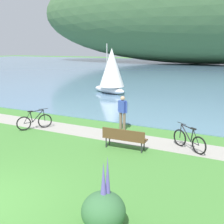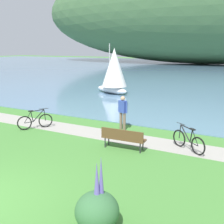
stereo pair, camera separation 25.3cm
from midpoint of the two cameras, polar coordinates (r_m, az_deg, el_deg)
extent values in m
cube|color=#5B7F9E|center=(53.24, 19.95, 8.45)|extent=(180.00, 80.00, 0.04)
ellipsoid|color=#42663D|center=(71.32, 18.24, 20.66)|extent=(89.44, 28.00, 27.16)
cube|color=#A39E93|center=(12.92, -3.09, -4.66)|extent=(60.00, 1.50, 0.01)
cube|color=brown|center=(10.96, 2.09, -5.59)|extent=(1.82, 0.55, 0.05)
cube|color=brown|center=(10.70, 1.68, -4.80)|extent=(1.80, 0.11, 0.40)
cylinder|color=#2D2D33|center=(11.46, -1.17, -5.89)|extent=(0.05, 0.05, 0.45)
cylinder|color=#2D2D33|center=(10.94, 6.16, -6.95)|extent=(0.05, 0.05, 0.45)
cylinder|color=#2D2D33|center=(11.18, -1.90, -6.42)|extent=(0.05, 0.05, 0.45)
cylinder|color=#2D2D33|center=(10.64, 5.59, -7.54)|extent=(0.05, 0.05, 0.45)
torus|color=black|center=(11.62, 13.56, -5.32)|extent=(0.63, 0.45, 0.72)
torus|color=black|center=(10.93, 17.33, -6.79)|extent=(0.63, 0.45, 0.72)
cylinder|color=black|center=(11.29, 14.82, -4.29)|extent=(0.53, 0.38, 0.61)
cylinder|color=black|center=(11.19, 15.04, -3.05)|extent=(0.57, 0.40, 0.09)
cylinder|color=black|center=(11.08, 15.99, -4.84)|extent=(0.13, 0.11, 0.54)
cylinder|color=black|center=(11.06, 16.53, -6.43)|extent=(0.37, 0.26, 0.05)
cylinder|color=black|center=(10.95, 16.78, -5.18)|extent=(0.32, 0.23, 0.56)
cylinder|color=black|center=(11.51, 13.73, -3.94)|extent=(0.09, 0.08, 0.60)
cube|color=black|center=(10.97, 16.24, -3.43)|extent=(0.25, 0.22, 0.05)
cylinder|color=black|center=(11.39, 13.91, -2.34)|extent=(0.41, 0.29, 0.02)
torus|color=black|center=(14.26, -14.52, -1.85)|extent=(0.48, 0.61, 0.72)
torus|color=black|center=(14.08, -18.69, -2.33)|extent=(0.48, 0.61, 0.72)
cylinder|color=black|center=(14.11, -15.93, -0.79)|extent=(0.40, 0.51, 0.61)
cylinder|color=black|center=(14.05, -16.16, 0.24)|extent=(0.42, 0.55, 0.09)
cylinder|color=black|center=(14.06, -17.23, -1.04)|extent=(0.11, 0.13, 0.54)
cylinder|color=black|center=(14.11, -17.84, -2.20)|extent=(0.28, 0.36, 0.05)
cylinder|color=black|center=(14.03, -18.08, -1.17)|extent=(0.24, 0.31, 0.56)
cylinder|color=black|center=(14.18, -14.69, -0.69)|extent=(0.08, 0.09, 0.60)
cube|color=black|center=(13.99, -17.47, 0.11)|extent=(0.22, 0.25, 0.05)
cylinder|color=black|center=(14.09, -14.87, 0.64)|extent=(0.30, 0.40, 0.02)
cylinder|color=#72604C|center=(13.58, 1.33, -1.82)|extent=(0.14, 0.14, 0.88)
cylinder|color=#72604C|center=(13.42, 2.07, -2.02)|extent=(0.14, 0.14, 0.88)
cube|color=#334CA5|center=(13.32, 1.72, 1.15)|extent=(0.43, 0.33, 0.60)
sphere|color=tan|center=(13.24, 1.73, 2.92)|extent=(0.22, 0.22, 0.22)
cylinder|color=#334CA5|center=(13.50, 0.93, 1.32)|extent=(0.09, 0.09, 0.56)
cylinder|color=#334CA5|center=(13.15, 2.53, 0.97)|extent=(0.09, 0.09, 0.56)
ellipsoid|color=#386B3D|center=(6.48, -3.01, -20.25)|extent=(1.01, 1.01, 0.88)
cylinder|color=#386B3D|center=(6.36, -2.11, -17.52)|extent=(0.02, 0.02, 0.12)
cone|color=#6B5BB7|center=(6.11, -2.15, -13.35)|extent=(0.12, 0.12, 0.92)
cylinder|color=#386B3D|center=(6.30, -3.09, -17.82)|extent=(0.02, 0.02, 0.12)
cone|color=#6B5BB7|center=(6.12, -3.13, -14.81)|extent=(0.13, 0.13, 0.63)
cylinder|color=#386B3D|center=(6.30, -3.00, -17.84)|extent=(0.02, 0.02, 0.12)
cone|color=#6B5BB7|center=(6.07, -3.05, -14.10)|extent=(0.14, 0.14, 0.81)
cylinder|color=#386B3D|center=(6.31, -3.09, -17.79)|extent=(0.02, 0.02, 0.12)
cone|color=#6B5BB7|center=(6.12, -3.14, -14.78)|extent=(0.11, 0.11, 0.63)
ellipsoid|color=white|center=(24.09, -0.91, 4.78)|extent=(3.80, 2.30, 0.64)
cylinder|color=#B2B2B2|center=(24.07, -1.38, 9.95)|extent=(0.09, 0.09, 3.68)
cone|color=white|center=(23.61, -0.36, 9.43)|extent=(2.83, 2.83, 3.31)
camera|label=1|loc=(0.13, -90.56, -0.13)|focal=43.11mm
camera|label=2|loc=(0.13, 89.44, 0.13)|focal=43.11mm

